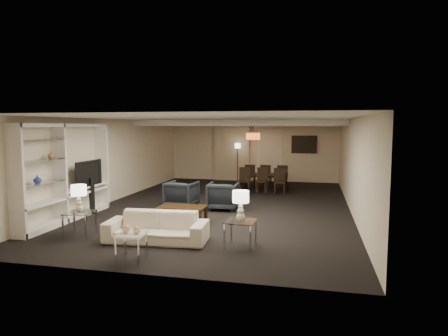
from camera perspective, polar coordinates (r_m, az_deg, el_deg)
floor at (r=11.56m, az=0.00°, el=-5.43°), size 11.00×11.00×0.00m
ceiling at (r=11.34m, az=0.00°, el=7.05°), size 7.00×11.00×0.02m
wall_back at (r=16.77m, az=4.18°, el=2.42°), size 7.00×0.02×2.50m
wall_front at (r=6.18m, az=-11.41°, el=-3.81°), size 7.00×0.02×2.50m
wall_left at (r=12.63m, az=-15.68°, el=1.05°), size 0.02×11.00×2.50m
wall_right at (r=11.14m, az=17.83°, el=0.35°), size 0.02×11.00×2.50m
ceiling_soffit at (r=14.77m, az=3.03°, el=6.41°), size 7.00×4.00×0.20m
curtains at (r=16.86m, az=1.11°, el=2.29°), size 1.50×0.12×2.40m
door at (r=16.67m, az=6.54°, el=1.69°), size 0.90×0.05×2.10m
painting at (r=16.53m, az=11.39°, el=3.31°), size 0.95×0.04×0.65m
media_unit at (r=10.33m, az=-21.62°, el=-0.63°), size 0.38×3.40×2.35m
pendant_light at (r=14.72m, az=4.18°, el=4.54°), size 0.52×0.52×0.24m
sofa at (r=8.12m, az=-9.63°, el=-8.32°), size 2.06×0.92×0.59m
coffee_table at (r=9.60m, az=-5.96°, el=-6.63°), size 1.11×0.66×0.40m
armchair_left at (r=11.34m, az=-6.08°, el=-3.77°), size 0.88×0.90×0.75m
armchair_right at (r=11.01m, az=-0.14°, el=-4.03°), size 0.83×0.85×0.75m
side_table_left at (r=8.91m, az=-19.88°, el=-7.56°), size 0.62×0.62×0.52m
side_table_right at (r=7.66m, az=2.37°, el=-9.40°), size 0.58×0.58×0.52m
table_lamp_left at (r=8.80m, az=-20.01°, el=-4.12°), size 0.32×0.32×0.57m
table_lamp_right at (r=7.54m, az=2.39°, el=-5.41°), size 0.31×0.31×0.57m
marble_table at (r=7.17m, az=-13.03°, el=-10.86°), size 0.49×0.49×0.46m
gold_gourd_a at (r=7.14m, az=-13.82°, el=-8.44°), size 0.15×0.15×0.15m
gold_gourd_b at (r=7.05m, az=-12.35°, el=-8.65°), size 0.13×0.13×0.13m
television at (r=10.94m, az=-19.25°, el=-0.70°), size 1.14×0.15×0.66m
vase_blue at (r=9.50m, az=-25.12°, el=-1.47°), size 0.17×0.17×0.18m
vase_amber at (r=9.85m, az=-23.48°, el=1.71°), size 0.15×0.15×0.16m
floor_speaker at (r=10.99m, az=-18.35°, el=-3.83°), size 0.14×0.14×0.95m
dining_table at (r=14.34m, az=5.75°, el=-2.04°), size 1.72×1.04×0.59m
chair_nl at (r=13.77m, az=2.94°, el=-1.76°), size 0.43×0.43×0.87m
chair_nm at (r=13.68m, az=5.41°, el=-1.83°), size 0.43×0.43×0.87m
chair_nr at (r=13.62m, az=7.92°, el=-1.89°), size 0.44×0.44×0.87m
chair_fl at (r=15.04m, az=3.79°, el=-1.10°), size 0.42×0.42×0.87m
chair_fm at (r=14.96m, az=6.06°, el=-1.16°), size 0.42×0.42×0.87m
chair_fr at (r=14.90m, az=8.35°, el=-1.22°), size 0.42×0.42×0.87m
floor_lamp at (r=16.45m, az=1.96°, el=0.79°), size 0.24×0.24×1.60m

